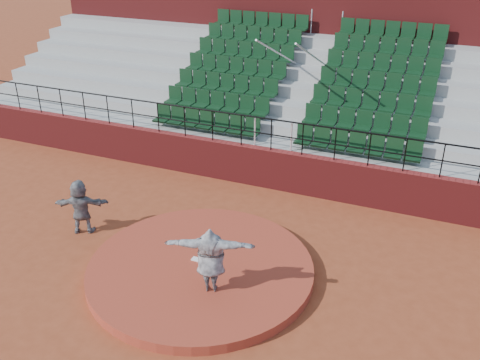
% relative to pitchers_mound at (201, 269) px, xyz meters
% --- Properties ---
extents(ground, '(90.00, 90.00, 0.00)m').
position_rel_pitchers_mound_xyz_m(ground, '(0.00, 0.00, -0.12)').
color(ground, brown).
rests_on(ground, ground).
extents(pitchers_mound, '(5.50, 5.50, 0.25)m').
position_rel_pitchers_mound_xyz_m(pitchers_mound, '(0.00, 0.00, 0.00)').
color(pitchers_mound, '#9B3622').
rests_on(pitchers_mound, ground).
extents(pitching_rubber, '(0.60, 0.15, 0.03)m').
position_rel_pitchers_mound_xyz_m(pitching_rubber, '(0.00, 0.15, 0.14)').
color(pitching_rubber, white).
rests_on(pitching_rubber, pitchers_mound).
extents(boundary_wall, '(24.00, 0.30, 1.30)m').
position_rel_pitchers_mound_xyz_m(boundary_wall, '(0.00, 5.00, 0.53)').
color(boundary_wall, maroon).
rests_on(boundary_wall, ground).
extents(wall_railing, '(24.04, 0.05, 1.03)m').
position_rel_pitchers_mound_xyz_m(wall_railing, '(0.00, 5.00, 1.90)').
color(wall_railing, black).
rests_on(wall_railing, boundary_wall).
extents(seating_deck, '(24.00, 5.97, 4.63)m').
position_rel_pitchers_mound_xyz_m(seating_deck, '(0.00, 8.64, 1.33)').
color(seating_deck, '#999893').
rests_on(seating_deck, ground).
extents(press_box_facade, '(24.00, 3.00, 7.10)m').
position_rel_pitchers_mound_xyz_m(press_box_facade, '(0.00, 12.60, 3.43)').
color(press_box_facade, maroon).
rests_on(press_box_facade, ground).
extents(pitcher, '(2.05, 1.11, 1.61)m').
position_rel_pitchers_mound_xyz_m(pitcher, '(0.64, -0.72, 0.93)').
color(pitcher, black).
rests_on(pitcher, pitchers_mound).
extents(fielder, '(1.51, 1.01, 1.56)m').
position_rel_pitchers_mound_xyz_m(fielder, '(-3.84, 0.49, 0.66)').
color(fielder, black).
rests_on(fielder, ground).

